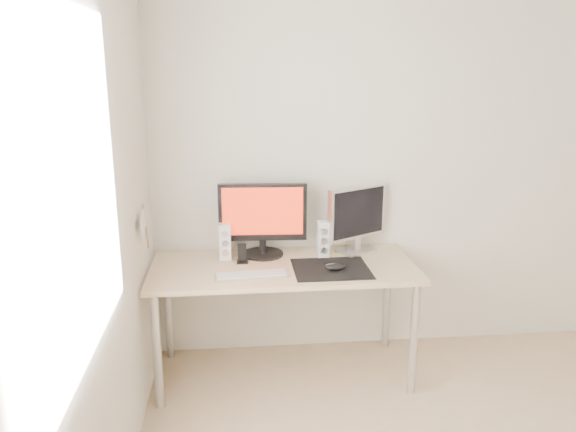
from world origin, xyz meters
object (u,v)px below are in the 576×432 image
mouse (335,267)px  speaker_right (323,239)px  main_monitor (263,217)px  speaker_left (225,241)px  second_monitor (357,216)px  phone_dock (242,257)px  keyboard (252,275)px  desk (284,277)px

mouse → speaker_right: 0.28m
main_monitor → speaker_right: size_ratio=2.43×
speaker_left → speaker_right: same height
main_monitor → speaker_right: bearing=-8.1°
second_monitor → phone_dock: size_ratio=3.55×
keyboard → phone_dock: 0.24m
desk → speaker_right: speaker_right is taller
speaker_left → mouse: bearing=-23.6°
mouse → second_monitor: 0.44m
speaker_left → keyboard: (0.15, -0.32, -0.11)m
mouse → speaker_left: speaker_left is taller
keyboard → main_monitor: bearing=76.2°
desk → main_monitor: (-0.11, 0.19, 0.33)m
desk → speaker_left: size_ratio=7.05×
main_monitor → phone_dock: 0.28m
desk → main_monitor: size_ratio=2.90×
second_monitor → speaker_left: second_monitor is taller
main_monitor → speaker_right: (0.38, -0.05, -0.14)m
main_monitor → speaker_left: size_ratio=2.43×
main_monitor → keyboard: bearing=-103.8°
speaker_left → phone_dock: (0.10, -0.09, -0.08)m
mouse → main_monitor: size_ratio=0.22×
mouse → speaker_right: (-0.03, 0.26, 0.09)m
mouse → phone_dock: (-0.54, 0.19, 0.01)m
mouse → keyboard: size_ratio=0.28×
speaker_left → phone_dock: speaker_left is taller
second_monitor → phone_dock: (-0.74, -0.14, -0.20)m
mouse → desk: mouse is taller
second_monitor → speaker_right: second_monitor is taller
desk → speaker_right: (0.26, 0.14, 0.19)m
main_monitor → second_monitor: (0.60, 0.02, -0.01)m
desk → speaker_left: 0.43m
desk → keyboard: keyboard is taller
speaker_left → keyboard: bearing=-65.0°
main_monitor → second_monitor: 0.60m
desk → speaker_right: 0.35m
second_monitor → keyboard: (-0.69, -0.37, -0.23)m
speaker_right → keyboard: (-0.46, -0.30, -0.11)m
mouse → desk: 0.34m
desk → speaker_left: (-0.35, 0.16, 0.19)m
speaker_right → mouse: bearing=-83.1°
desk → keyboard: 0.27m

